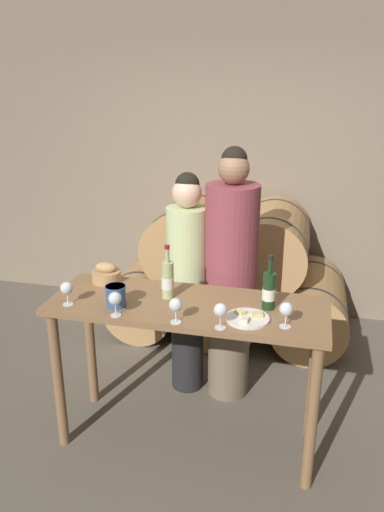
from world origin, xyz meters
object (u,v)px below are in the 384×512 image
Objects in this scene: wine_bottle_red at (269,290)px; wine_glass_far_right at (286,310)px; blue_crock at (116,295)px; cheese_plate at (247,318)px; wine_bottle_white at (168,279)px; bread_basket at (106,274)px; wine_glass_far_left at (67,289)px; tasting_table at (187,327)px; person_right at (231,277)px; wine_glass_left at (115,299)px; wine_glass_center at (176,306)px; wine_glass_right at (221,311)px; person_left at (187,282)px.

wine_bottle_red reaches higher than wine_glass_far_right.
blue_crock is 0.52× the size of cheese_plate.
wine_bottle_white is at bearing 36.70° from blue_crock.
bread_basket is at bearing 171.89° from wine_bottle_red.
wine_glass_far_left is at bearing -168.66° from wine_bottle_red.
person_right is at bearing 74.39° from tasting_table.
wine_bottle_red is at bearing 19.91° from wine_glass_left.
bread_basket is (-0.74, -0.38, 0.10)m from person_right.
bread_basket reaches higher than blue_crock.
wine_glass_center reaches higher than bread_basket.
wine_glass_left reaches higher than cheese_plate.
person_right is at bearing 95.74° from wine_glass_right.
cheese_plate is 1.04m from wine_glass_far_left.
tasting_table is 11.58× the size of wine_glass_left.
person_left is at bearing 91.54° from wine_bottle_white.
cheese_plate is at bearing 18.68° from wine_glass_center.
wine_glass_far_right is at bearing -9.80° from cheese_plate.
blue_crock is 0.90× the size of wine_glass_right.
blue_crock is 0.90× the size of wine_glass_center.
wine_glass_left is at bearing -174.41° from wine_glass_far_right.
person_right is 12.77× the size of wine_glass_left.
wine_glass_far_left is 0.33m from wine_glass_left.
person_left is at bearing 126.44° from cheese_plate.
person_right reaches higher than tasting_table.
blue_crock is at bearing -127.61° from person_right.
blue_crock is at bearing 9.79° from wine_glass_far_left.
wine_bottle_red is at bearing -8.11° from bread_basket.
cheese_plate is 1.72× the size of wine_glass_right.
tasting_table is 11.58× the size of wine_glass_right.
person_right reaches higher than wine_glass_right.
wine_glass_left is at bearing -61.31° from bread_basket.
wine_bottle_white is at bearing 158.07° from tasting_table.
wine_glass_center is (0.66, -0.06, 0.00)m from wine_glass_far_left.
cheese_plate is at bearing -53.56° from person_left.
blue_crock is 0.64m from wine_glass_right.
wine_glass_far_right is at bearing 5.59° from wine_glass_left.
wine_bottle_red reaches higher than wine_glass_right.
blue_crock is at bearing -108.63° from person_left.
blue_crock is (-0.24, -0.71, 0.18)m from person_left.
blue_crock is 0.90× the size of wine_glass_left.
wine_glass_left is (-0.71, -0.12, 0.09)m from cheese_plate.
wine_glass_center is at bearing 0.12° from wine_glass_left.
blue_crock is at bearing 110.59° from wine_glass_left.
bread_basket is 0.94m from wine_glass_right.
wine_bottle_red is at bearing 5.31° from tasting_table.
tasting_table is 0.31m from wine_bottle_white.
tasting_table is 0.65m from bread_basket.
bread_basket is (-0.45, 0.14, -0.06)m from wine_bottle_white.
bread_basket is at bearing 118.69° from wine_glass_left.
wine_glass_right is at bearing -64.74° from person_left.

